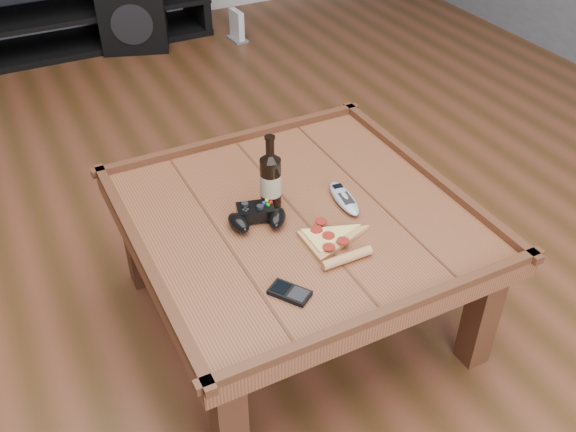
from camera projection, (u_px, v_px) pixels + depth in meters
name	position (u px, v px, depth m)	size (l,w,h in m)	color
ground	(297.00, 316.00, 2.24)	(6.00, 6.00, 0.00)	#452A13
baseboard	(91.00, 23.00, 4.32)	(5.00, 0.02, 0.10)	silver
coffee_table	(298.00, 228.00, 2.00)	(1.03, 1.03, 0.48)	#592D19
media_console	(95.00, 5.00, 4.03)	(1.40, 0.45, 0.50)	black
beer_bottle	(271.00, 180.00, 1.93)	(0.07, 0.07, 0.25)	black
game_controller	(257.00, 216.00, 1.91)	(0.19, 0.15, 0.05)	black
pizza_slice	(331.00, 241.00, 1.84)	(0.17, 0.28, 0.03)	tan
smartphone	(290.00, 292.00, 1.68)	(0.11, 0.12, 0.01)	black
remote_control	(344.00, 198.00, 2.00)	(0.08, 0.20, 0.03)	#9EA3AB
subwoofer	(133.00, 13.00, 4.04)	(0.51, 0.51, 0.40)	black
game_console	(237.00, 27.00, 4.16)	(0.10, 0.16, 0.20)	slate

